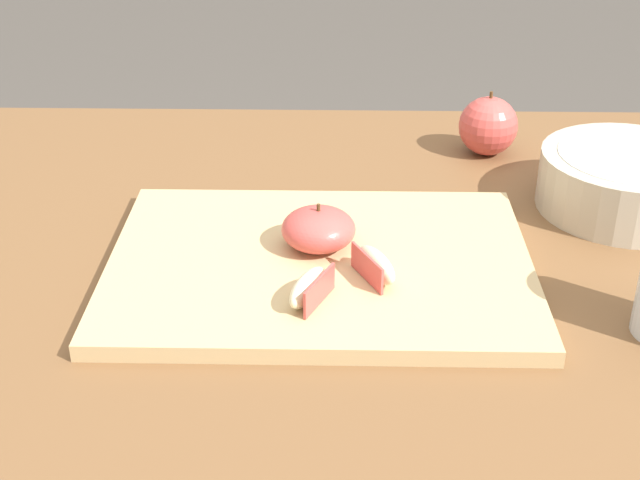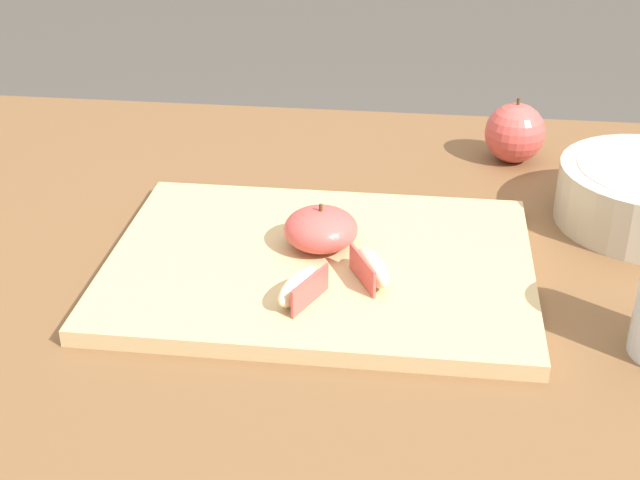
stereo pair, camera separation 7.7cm
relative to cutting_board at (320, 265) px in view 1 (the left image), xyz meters
The scene contains 7 objects.
dining_table 0.15m from the cutting_board, 57.27° to the left, with size 1.35×0.77×0.78m.
cutting_board is the anchor object (origin of this frame).
apple_half_skin_up 0.04m from the cutting_board, 95.03° to the left, with size 0.07×0.07×0.05m.
apple_wedge_near_knife 0.08m from the cutting_board, 95.96° to the right, with size 0.05×0.07×0.03m.
apple_wedge_back 0.07m from the cutting_board, 34.89° to the right, with size 0.05×0.06×0.03m.
whole_apple_pink_lady 0.37m from the cutting_board, 55.83° to the left, with size 0.07×0.07×0.08m.
ceramic_fruit_bowl 0.37m from the cutting_board, 23.75° to the left, with size 0.20×0.20×0.06m.
Camera 1 is at (-0.03, -0.82, 1.22)m, focal length 50.15 mm.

